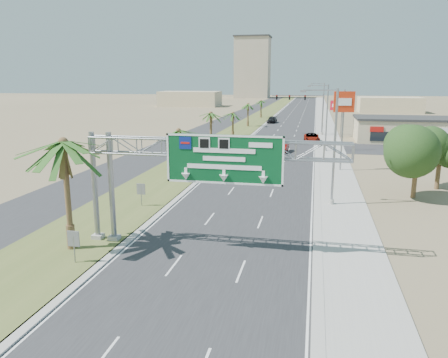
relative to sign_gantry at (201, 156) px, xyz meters
The scene contains 31 objects.
ground 11.68m from the sign_gantry, 83.89° to the right, with size 600.00×600.00×0.00m, color #8C7A59.
road 100.26m from the sign_gantry, 89.39° to the left, with size 12.00×300.00×0.02m, color #28282B.
sidewalk_right 100.71m from the sign_gantry, 84.54° to the left, with size 4.00×300.00×0.10m, color #9E9B93.
median_grass 100.65m from the sign_gantry, 95.10° to the left, with size 7.00×300.00×0.12m, color #4F5D29.
opposing_road 101.51m from the sign_gantry, 99.05° to the left, with size 8.00×300.00×0.02m, color #28282B.
sign_gantry is the anchor object (origin of this frame).
palm_near 8.41m from the sign_gantry, 166.68° to the right, with size 5.70×5.70×8.35m.
palm_row_b 23.66m from the sign_gantry, 110.92° to the left, with size 3.99×3.99×5.95m.
palm_row_c 39.00m from the sign_gantry, 102.50° to the left, with size 3.99×3.99×6.75m.
palm_row_d 56.73m from the sign_gantry, 98.56° to the left, with size 3.99×3.99×5.45m.
palm_row_e 75.55m from the sign_gantry, 96.41° to the left, with size 3.99×3.99×6.15m.
palm_row_f 100.44m from the sign_gantry, 94.82° to the left, with size 3.99×3.99×5.75m.
streetlight_near 14.75m from the sign_gantry, 55.30° to the left, with size 3.27×0.44×10.00m.
streetlight_mid 42.92m from the sign_gantry, 78.76° to the left, with size 3.27×0.44×10.00m.
streetlight_far 78.53m from the sign_gantry, 83.89° to the left, with size 3.27×0.44×10.00m.
signal_mast 62.37m from the sign_gantry, 84.26° to the left, with size 10.28×0.71×8.00m.
store_building 60.77m from the sign_gantry, 67.64° to the left, with size 18.00×10.00×4.00m, color #C7B286.
oak_near 22.77m from the sign_gantry, 45.02° to the left, with size 4.50×4.50×6.80m.
oak_far 27.77m from the sign_gantry, 46.48° to the left, with size 3.50×3.50×5.60m.
median_signback_a 9.06m from the sign_gantry, 149.77° to the right, with size 0.75×0.08×2.08m.
median_signback_b 11.90m from the sign_gantry, 132.65° to the left, with size 0.75×0.08×2.08m.
tower_distant 242.33m from the sign_gantry, 97.34° to the left, with size 20.00×16.00×35.00m, color tan.
building_distant_left 156.40m from the sign_gantry, 106.32° to the left, with size 24.00×14.00×6.00m, color #C7B286.
building_distant_right 133.78m from the sign_gantry, 76.57° to the left, with size 20.00×12.00×5.00m, color #C7B286.
car_left_lane 36.65m from the sign_gantry, 94.69° to the left, with size 1.81×4.50×1.53m, color black.
car_mid_lane 40.42m from the sign_gantry, 86.86° to the left, with size 1.52×4.37×1.44m, color maroon.
car_right_lane 52.33m from the sign_gantry, 82.90° to the left, with size 2.57×5.57×1.55m, color gray.
car_far 85.49m from the sign_gantry, 92.56° to the left, with size 2.07×5.10×1.48m, color black.
pole_sign_red_near 29.31m from the sign_gantry, 69.89° to the left, with size 2.42×0.58×9.58m.
pole_sign_blue 60.99m from the sign_gantry, 78.89° to the left, with size 2.01×0.76×8.02m.
pole_sign_red_far 60.26m from the sign_gantry, 79.85° to the left, with size 2.22×0.69×7.10m.
Camera 1 is at (5.75, -15.83, 10.69)m, focal length 35.00 mm.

